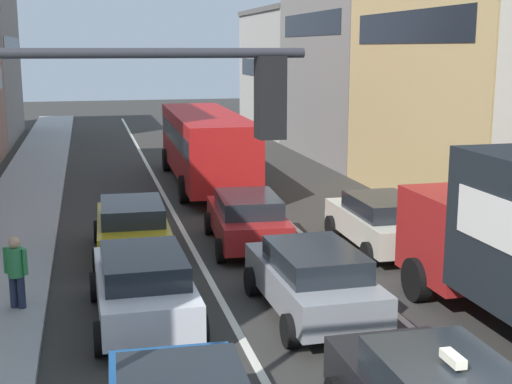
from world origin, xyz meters
TOP-DOWN VIEW (x-y plane):
  - sidewalk_left at (-6.70, 20.00)m, footprint 2.60×64.00m
  - lane_stripe_left at (-1.70, 20.00)m, footprint 0.16×60.00m
  - lane_stripe_right at (1.70, 20.00)m, footprint 0.16×60.00m
  - building_row_right at (9.90, 20.96)m, footprint 7.20×43.90m
  - traffic_light_pole at (-4.45, 0.68)m, footprint 3.58×0.38m
  - sedan_centre_lane_second at (-0.02, 6.89)m, footprint 2.12×4.33m
  - wagon_left_lane_second at (-3.44, 7.32)m, footprint 2.11×4.32m
  - hatchback_centre_lane_third at (-0.18, 12.30)m, footprint 2.28×4.41m
  - sedan_left_lane_third at (-3.34, 12.12)m, footprint 2.14×4.34m
  - sedan_right_lane_behind_truck at (3.33, 11.17)m, footprint 2.12×4.33m
  - bus_mid_queue_primary at (0.17, 21.46)m, footprint 2.97×10.55m
  - pedestrian_mid_sidewalk at (-5.95, 8.38)m, footprint 0.49×0.34m

SIDE VIEW (x-z plane):
  - lane_stripe_left at x=-1.70m, z-range 0.00..0.01m
  - lane_stripe_right at x=1.70m, z-range 0.00..0.01m
  - sidewalk_left at x=-6.70m, z-range 0.00..0.14m
  - sedan_centre_lane_second at x=-0.02m, z-range 0.05..1.54m
  - wagon_left_lane_second at x=-3.44m, z-range 0.05..1.54m
  - hatchback_centre_lane_third at x=-0.18m, z-range 0.05..1.54m
  - sedan_left_lane_third at x=-3.34m, z-range 0.05..1.54m
  - sedan_right_lane_behind_truck at x=3.33m, z-range 0.05..1.54m
  - pedestrian_mid_sidewalk at x=-5.95m, z-range 0.12..1.78m
  - bus_mid_queue_primary at x=0.17m, z-range 0.31..3.21m
  - traffic_light_pole at x=-4.45m, z-range 1.07..6.57m
  - building_row_right at x=9.90m, z-range -0.68..11.55m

